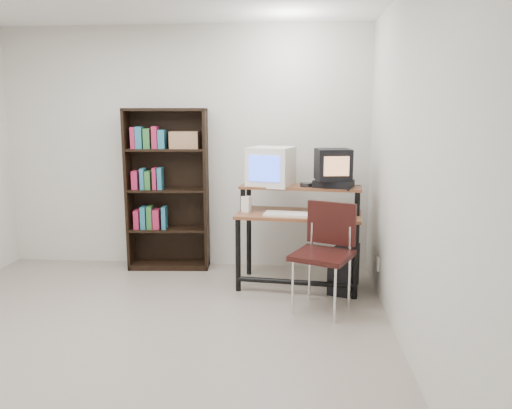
# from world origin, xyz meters

# --- Properties ---
(floor) EXTENTS (4.00, 4.00, 0.01)m
(floor) POSITION_xyz_m (0.00, 0.00, -0.01)
(floor) COLOR #9E9283
(floor) RESTS_ON ground
(back_wall) EXTENTS (4.00, 0.01, 2.60)m
(back_wall) POSITION_xyz_m (0.00, 2.00, 1.30)
(back_wall) COLOR silver
(back_wall) RESTS_ON floor
(right_wall) EXTENTS (0.01, 4.00, 2.60)m
(right_wall) POSITION_xyz_m (2.00, 0.00, 1.30)
(right_wall) COLOR silver
(right_wall) RESTS_ON floor
(computer_desk) EXTENTS (1.24, 0.72, 0.98)m
(computer_desk) POSITION_xyz_m (1.25, 1.36, 0.69)
(computer_desk) COLOR brown
(computer_desk) RESTS_ON floor
(crt_monitor) EXTENTS (0.50, 0.50, 0.39)m
(crt_monitor) POSITION_xyz_m (0.97, 1.52, 1.16)
(crt_monitor) COLOR white
(crt_monitor) RESTS_ON computer_desk
(vcr) EXTENTS (0.42, 0.35, 0.08)m
(vcr) POSITION_xyz_m (1.58, 1.41, 1.01)
(vcr) COLOR black
(vcr) RESTS_ON computer_desk
(crt_tv) EXTENTS (0.36, 0.35, 0.30)m
(crt_tv) POSITION_xyz_m (1.57, 1.41, 1.20)
(crt_tv) COLOR black
(crt_tv) RESTS_ON vcr
(cd_spindle) EXTENTS (0.14, 0.14, 0.05)m
(cd_spindle) POSITION_xyz_m (1.32, 1.41, 0.99)
(cd_spindle) COLOR #26262B
(cd_spindle) RESTS_ON computer_desk
(keyboard) EXTENTS (0.49, 0.27, 0.03)m
(keyboard) POSITION_xyz_m (1.16, 1.23, 0.74)
(keyboard) COLOR white
(keyboard) RESTS_ON computer_desk
(mousepad) EXTENTS (0.27, 0.24, 0.01)m
(mousepad) POSITION_xyz_m (1.57, 1.23, 0.72)
(mousepad) COLOR black
(mousepad) RESTS_ON computer_desk
(mouse) EXTENTS (0.11, 0.08, 0.03)m
(mouse) POSITION_xyz_m (1.58, 1.25, 0.74)
(mouse) COLOR white
(mouse) RESTS_ON mousepad
(desk_speaker) EXTENTS (0.10, 0.10, 0.17)m
(desk_speaker) POSITION_xyz_m (0.74, 1.35, 0.80)
(desk_speaker) COLOR white
(desk_speaker) RESTS_ON computer_desk
(pc_tower) EXTENTS (0.34, 0.49, 0.42)m
(pc_tower) POSITION_xyz_m (1.69, 1.26, 0.21)
(pc_tower) COLOR black
(pc_tower) RESTS_ON floor
(school_chair) EXTENTS (0.61, 0.61, 0.92)m
(school_chair) POSITION_xyz_m (1.48, 0.79, 0.57)
(school_chair) COLOR black
(school_chair) RESTS_ON floor
(bookshelf) EXTENTS (0.89, 0.35, 1.73)m
(bookshelf) POSITION_xyz_m (-0.17, 1.86, 0.89)
(bookshelf) COLOR black
(bookshelf) RESTS_ON floor
(wall_outlet) EXTENTS (0.02, 0.08, 0.12)m
(wall_outlet) POSITION_xyz_m (1.99, 1.15, 0.30)
(wall_outlet) COLOR beige
(wall_outlet) RESTS_ON right_wall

